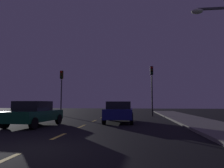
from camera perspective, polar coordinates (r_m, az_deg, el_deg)
ground_plane at (r=13.40m, az=-7.60°, el=-11.16°), size 80.00×80.00×0.00m
sidewalk_curb_right at (r=13.69m, az=25.10°, el=-10.28°), size 3.00×40.00×0.15m
lane_stripe_nearest at (r=5.89m, az=-28.41°, el=-18.30°), size 0.16×1.60×0.01m
lane_stripe_second at (r=9.22m, az=-14.43°, el=-13.75°), size 0.16×1.60×0.01m
lane_stripe_third at (r=12.82m, az=-8.27°, el=-11.41°), size 0.16×1.60×0.01m
lane_stripe_fourth at (r=16.51m, az=-4.87°, el=-10.05°), size 0.16×1.60×0.01m
lane_stripe_fifth at (r=20.24m, az=-2.74°, el=-9.17°), size 0.16×1.60×0.01m
traffic_signal_left at (r=23.63m, az=-13.75°, el=-0.01°), size 0.32×0.38×4.98m
traffic_signal_right at (r=22.28m, az=10.90°, el=0.74°), size 0.32×0.38×5.28m
car_stopped_ahead at (r=15.12m, az=1.98°, el=-7.61°), size 2.05×4.37×1.50m
car_adjacent_lane at (r=13.48m, az=-20.62°, el=-7.60°), size 2.21×4.23×1.50m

